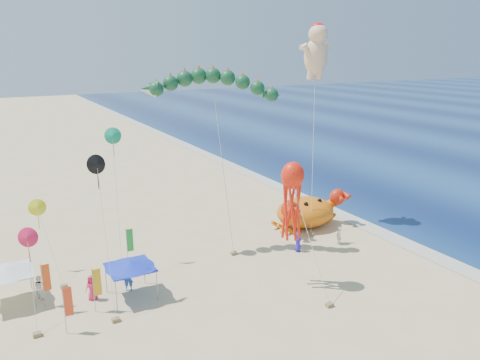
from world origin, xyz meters
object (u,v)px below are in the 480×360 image
octopus_kite (292,195)px  canopy_white (6,270)px  canopy_blue (130,265)px  crab_inflatable (306,211)px  dragon_kite (212,89)px  cherub_kite (316,50)px

octopus_kite → canopy_white: size_ratio=2.64×
octopus_kite → canopy_white: octopus_kite is taller
octopus_kite → canopy_blue: octopus_kite is taller
crab_inflatable → dragon_kite: size_ratio=0.53×
dragon_kite → canopy_blue: (-9.03, -5.23, -11.32)m
crab_inflatable → canopy_white: size_ratio=2.28×
crab_inflatable → dragon_kite: dragon_kite is taller
crab_inflatable → canopy_white: 26.67m
cherub_kite → canopy_white: 31.98m
canopy_blue → canopy_white: (-7.57, 3.20, 0.00)m
dragon_kite → canopy_blue: size_ratio=4.46×
dragon_kite → octopus_kite: 11.45m
cherub_kite → canopy_blue: cherub_kite is taller
dragon_kite → canopy_white: dragon_kite is taller
octopus_kite → crab_inflatable: bearing=47.7°
cherub_kite → octopus_kite: (-9.86, -10.58, -9.92)m
dragon_kite → canopy_white: (-16.60, -2.03, -11.32)m
dragon_kite → cherub_kite: cherub_kite is taller
crab_inflatable → canopy_blue: 19.72m
canopy_blue → canopy_white: size_ratio=0.96×
crab_inflatable → octopus_kite: 13.14m
crab_inflatable → canopy_blue: size_ratio=2.38×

